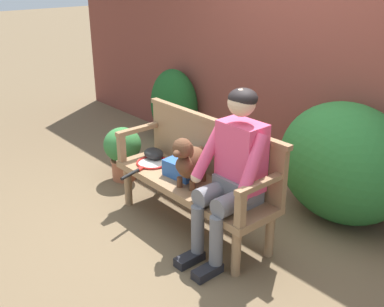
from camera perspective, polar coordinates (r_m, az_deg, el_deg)
name	(u,v)px	position (r m, az deg, el deg)	size (l,w,h in m)	color
ground_plane	(192,227)	(3.98, 0.00, -9.17)	(40.00, 40.00, 0.00)	brown
brick_garden_fence	(313,49)	(4.58, 14.82, 12.51)	(8.00, 0.30, 2.70)	brown
hedge_bush_mid_left	(344,163)	(4.09, 18.44, -1.17)	(1.20, 0.87, 1.05)	#286B2D
hedge_bush_mid_right	(174,106)	(5.71, -2.28, 5.97)	(0.71, 0.49, 0.92)	#194C1E
garden_bench	(192,188)	(3.80, 0.00, -4.33)	(1.55, 0.49, 0.44)	#93704C
bench_backrest	(211,147)	(3.80, 2.45, 0.88)	(1.59, 0.06, 0.50)	#93704C
bench_armrest_left_end	(132,137)	(4.18, -7.51, 2.03)	(0.06, 0.49, 0.28)	#93704C
bench_armrest_right_end	(253,195)	(3.16, 7.59, -5.14)	(0.06, 0.49, 0.28)	#93704C
person_seated	(233,170)	(3.34, 5.17, -2.03)	(0.56, 0.64, 1.31)	black
dog_on_bench	(189,161)	(3.61, -0.33, -0.89)	(0.30, 0.44, 0.44)	brown
tennis_racket	(150,163)	(4.09, -5.21, -1.25)	(0.36, 0.58, 0.03)	red
baseball_glove	(154,154)	(4.21, -4.80, 0.00)	(0.22, 0.17, 0.09)	black
sports_bag	(182,168)	(3.83, -1.26, -1.87)	(0.28, 0.20, 0.14)	#2856A3
potted_plant	(123,150)	(4.74, -8.65, 0.47)	(0.38, 0.38, 0.56)	#A85B3D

